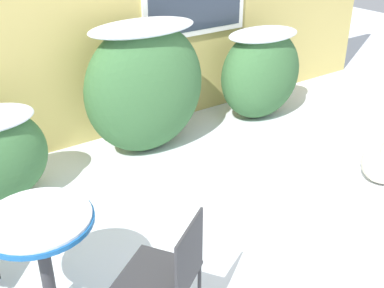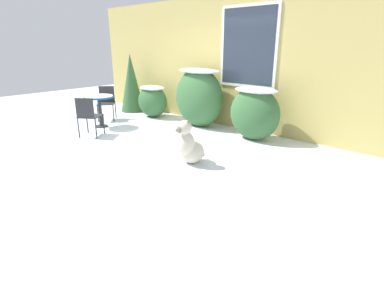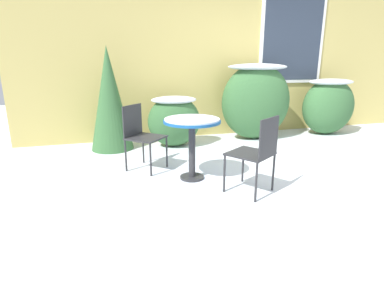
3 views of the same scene
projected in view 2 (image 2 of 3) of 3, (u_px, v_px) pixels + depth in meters
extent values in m
plane|color=silver|center=(139.00, 140.00, 6.16)|extent=(16.00, 16.00, 0.00)
cube|color=tan|center=(207.00, 62.00, 7.25)|extent=(8.00, 0.06, 2.92)
cube|color=white|center=(248.00, 47.00, 6.38)|extent=(1.39, 0.04, 1.69)
cube|color=#2D3847|center=(248.00, 47.00, 6.37)|extent=(1.27, 0.01, 1.57)
ellipsoid|color=#386638|center=(153.00, 101.00, 8.01)|extent=(0.88, 0.65, 0.84)
ellipsoid|color=silver|center=(152.00, 88.00, 7.90)|extent=(0.75, 0.56, 0.12)
ellipsoid|color=#386638|center=(199.00, 98.00, 7.02)|extent=(1.31, 0.73, 1.36)
ellipsoid|color=silver|center=(199.00, 71.00, 6.82)|extent=(1.11, 0.62, 0.12)
ellipsoid|color=#386638|center=(254.00, 114.00, 6.05)|extent=(1.08, 0.67, 1.07)
ellipsoid|color=silver|center=(256.00, 90.00, 5.90)|extent=(0.92, 0.57, 0.12)
cone|color=#386638|center=(131.00, 83.00, 8.60)|extent=(0.67, 0.67, 1.63)
cylinder|color=#2D2D30|center=(102.00, 126.00, 7.15)|extent=(0.29, 0.29, 0.03)
cylinder|color=#2D2D30|center=(100.00, 112.00, 7.04)|extent=(0.08, 0.08, 0.67)
cylinder|color=#195699|center=(99.00, 97.00, 6.93)|extent=(0.67, 0.67, 0.03)
cylinder|color=silver|center=(99.00, 96.00, 6.92)|extent=(0.64, 0.64, 0.02)
cube|color=#2D2D30|center=(106.00, 103.00, 7.66)|extent=(0.59, 0.59, 0.02)
cube|color=#2D2D30|center=(107.00, 94.00, 7.79)|extent=(0.27, 0.30, 0.40)
cylinder|color=#2D2D30|center=(98.00, 114.00, 7.53)|extent=(0.02, 0.02, 0.42)
cylinder|color=#2D2D30|center=(113.00, 113.00, 7.57)|extent=(0.02, 0.02, 0.42)
cylinder|color=#2D2D30|center=(101.00, 110.00, 7.90)|extent=(0.02, 0.02, 0.42)
cylinder|color=#2D2D30|center=(116.00, 110.00, 7.93)|extent=(0.02, 0.02, 0.42)
cube|color=#2D2D30|center=(90.00, 116.00, 6.33)|extent=(0.58, 0.58, 0.02)
cube|color=#2D2D30|center=(85.00, 108.00, 6.07)|extent=(0.33, 0.23, 0.40)
cylinder|color=#2D2D30|center=(104.00, 124.00, 6.55)|extent=(0.02, 0.02, 0.42)
cylinder|color=#2D2D30|center=(87.00, 124.00, 6.60)|extent=(0.02, 0.02, 0.42)
cylinder|color=#2D2D30|center=(96.00, 129.00, 6.19)|extent=(0.02, 0.02, 0.42)
cylinder|color=#2D2D30|center=(79.00, 128.00, 6.24)|extent=(0.02, 0.02, 0.42)
ellipsoid|color=beige|center=(192.00, 152.00, 4.94)|extent=(0.46, 0.47, 0.38)
ellipsoid|color=beige|center=(186.00, 144.00, 4.81)|extent=(0.35, 0.32, 0.41)
sphere|color=beige|center=(185.00, 128.00, 4.71)|extent=(0.23, 0.23, 0.23)
cone|color=gray|center=(177.00, 130.00, 4.63)|extent=(0.14, 0.10, 0.13)
ellipsoid|color=gray|center=(183.00, 121.00, 4.74)|extent=(0.06, 0.04, 0.10)
ellipsoid|color=gray|center=(188.00, 123.00, 4.65)|extent=(0.06, 0.04, 0.10)
ellipsoid|color=beige|center=(201.00, 155.00, 5.08)|extent=(0.11, 0.20, 0.07)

